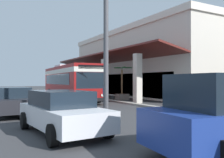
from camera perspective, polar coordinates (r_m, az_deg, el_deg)
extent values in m
plane|color=#38383A|center=(29.73, -1.08, -3.92)|extent=(120.00, 120.00, 0.00)
cube|color=#9E998E|center=(27.32, -6.33, -4.10)|extent=(28.02, 0.50, 0.12)
cube|color=beige|center=(32.31, 9.79, 2.85)|extent=(23.35, 11.62, 7.31)
cube|color=silver|center=(32.77, 9.78, 9.78)|extent=(23.65, 11.92, 0.60)
cube|color=beige|center=(35.80, -10.28, -0.10)|extent=(0.55, 0.55, 4.02)
cube|color=beige|center=(30.33, -6.76, -0.05)|extent=(0.55, 0.55, 4.02)
cube|color=beige|center=(25.02, -1.71, 0.03)|extent=(0.55, 0.55, 4.02)
cube|color=beige|center=(20.01, 5.95, 0.14)|extent=(0.55, 0.55, 4.02)
cube|color=#5B1E19|center=(28.34, -2.02, 4.76)|extent=(23.35, 3.16, 0.82)
cube|color=#19232D|center=(29.00, 0.87, -1.24)|extent=(19.61, 0.08, 2.40)
cube|color=maroon|center=(23.04, -9.64, -0.64)|extent=(11.14, 3.24, 2.75)
cube|color=silver|center=(23.06, -9.64, 1.66)|extent=(11.16, 3.26, 0.36)
cube|color=#19232D|center=(23.33, -9.84, -0.08)|extent=(9.38, 3.15, 0.90)
cube|color=#19232D|center=(17.84, -4.89, -0.31)|extent=(0.20, 2.24, 1.20)
cube|color=black|center=(17.86, -4.88, 2.80)|extent=(0.18, 1.94, 0.28)
cube|color=black|center=(17.77, -4.75, -4.83)|extent=(0.35, 2.46, 0.24)
cube|color=silver|center=(18.15, -2.19, -3.79)|extent=(0.07, 0.24, 0.16)
cube|color=silver|center=(17.53, -7.58, -3.90)|extent=(0.07, 0.24, 0.16)
cube|color=silver|center=(24.53, -10.58, 2.87)|extent=(2.51, 1.93, 0.24)
cylinder|color=black|center=(20.06, -3.31, -4.18)|extent=(1.00, 0.30, 1.00)
cylinder|color=black|center=(19.25, -10.39, -4.33)|extent=(1.00, 0.30, 1.00)
cylinder|color=black|center=(26.39, -8.78, -3.27)|extent=(1.00, 0.30, 1.00)
cylinder|color=black|center=(25.78, -14.23, -3.33)|extent=(1.00, 0.30, 1.00)
cylinder|color=black|center=(6.53, 11.80, -13.14)|extent=(0.76, 0.26, 0.76)
cube|color=silver|center=(8.74, -11.44, -8.42)|extent=(4.53, 2.15, 0.66)
cube|color=#19232D|center=(8.87, -11.92, -4.40)|extent=(2.58, 1.78, 0.54)
cylinder|color=black|center=(7.88, -1.04, -11.37)|extent=(0.64, 0.22, 0.64)
cylinder|color=black|center=(7.10, -13.70, -12.59)|extent=(0.64, 0.22, 0.64)
cylinder|color=black|center=(10.50, -9.94, -8.62)|extent=(0.64, 0.22, 0.64)
cylinder|color=black|center=(9.92, -19.64, -9.08)|extent=(0.64, 0.22, 0.64)
cube|color=#232328|center=(14.14, -22.09, -5.33)|extent=(4.45, 1.94, 0.66)
cube|color=#19232D|center=(14.30, -22.20, -2.86)|extent=(2.51, 1.66, 0.54)
cylinder|color=black|center=(12.88, -17.09, -7.07)|extent=(0.64, 0.22, 0.64)
cylinder|color=black|center=(15.79, -19.66, -5.83)|extent=(0.64, 0.22, 0.64)
cylinder|color=black|center=(11.73, 19.60, -7.43)|extent=(0.76, 0.26, 0.76)
cylinder|color=#38383D|center=(16.15, -1.77, -5.42)|extent=(0.16, 0.16, 0.82)
cylinder|color=#38383D|center=(16.37, -1.25, -5.35)|extent=(0.16, 0.16, 0.82)
cube|color=#334C8C|center=(16.21, -1.51, -2.86)|extent=(0.51, 0.29, 0.61)
sphere|color=tan|center=(16.20, -1.51, -1.38)|extent=(0.22, 0.22, 0.22)
cylinder|color=#334C8C|center=(15.92, -1.35, -2.79)|extent=(0.09, 0.09, 0.55)
cylinder|color=#334C8C|center=(16.50, -1.67, -2.71)|extent=(0.09, 0.09, 0.55)
cube|color=gray|center=(23.29, 2.32, -4.19)|extent=(1.00, 1.00, 0.57)
cylinder|color=#332319|center=(23.27, 2.32, -3.47)|extent=(0.85, 0.85, 0.02)
cylinder|color=brown|center=(23.24, 2.32, -0.64)|extent=(0.16, 0.16, 2.32)
ellipsoid|color=#286B33|center=(22.84, 2.71, 2.77)|extent=(0.94, 0.39, 0.16)
ellipsoid|color=#286B33|center=(23.40, 3.59, 2.65)|extent=(0.53, 1.07, 0.17)
ellipsoid|color=#286B33|center=(23.75, 2.33, 2.49)|extent=(0.94, 0.69, 0.17)
ellipsoid|color=#286B33|center=(23.41, 1.35, 2.61)|extent=(0.78, 0.70, 0.17)
ellipsoid|color=#286B33|center=(23.02, 1.52, 2.62)|extent=(0.31, 0.83, 0.17)
cylinder|color=#59595B|center=(9.05, -1.41, -10.72)|extent=(0.36, 0.36, 0.40)
cylinder|color=#4C4C51|center=(9.18, -1.41, 13.71)|extent=(0.18, 0.18, 8.12)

